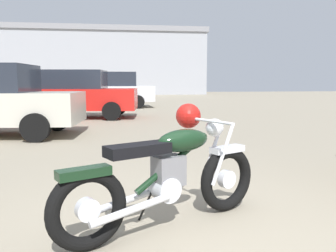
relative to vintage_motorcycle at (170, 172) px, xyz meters
The scene contains 5 objects.
ground_plane 0.68m from the vintage_motorcycle, 61.08° to the right, with size 80.00×80.00×0.00m, color gray.
vintage_motorcycle is the anchor object (origin of this frame).
white_estate_far 9.74m from the vintage_motorcycle, 101.62° to the left, with size 4.37×2.28×1.67m.
blue_hatchback_right 14.35m from the vintage_motorcycle, 95.08° to the left, with size 4.80×2.18×1.74m.
industrial_building 34.88m from the vintage_motorcycle, 92.84° to the left, with size 19.97×8.56×6.59m.
Camera 1 is at (-0.65, -2.50, 1.28)m, focal length 36.78 mm.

